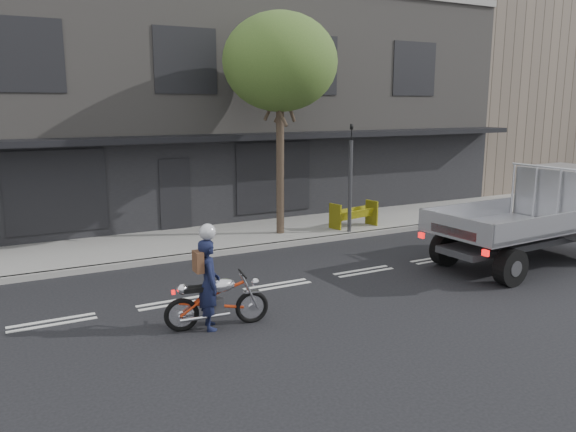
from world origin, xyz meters
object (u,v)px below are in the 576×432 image
Objects in this scene: motorcycle at (217,300)px; flatbed_ute at (558,205)px; street_tree at (280,63)px; traffic_light_pole at (350,184)px; rider at (209,284)px; construction_barrier at (358,215)px.

motorcycle is 9.88m from flatbed_ute.
street_tree reaches higher than motorcycle.
traffic_light_pole reaches higher than rider.
motorcycle is at bearing -80.48° from rider.
rider reaches higher than motorcycle.
rider is 8.70m from construction_barrier.
flatbed_ute is at bearing 11.51° from motorcycle.
traffic_light_pole reaches higher than flatbed_ute.
motorcycle is 1.28× the size of construction_barrier.
street_tree is 3.97× the size of rider.
street_tree is at bearing 63.35° from motorcycle.
flatbed_ute is 3.65× the size of construction_barrier.
street_tree is at bearing 167.36° from construction_barrier.
street_tree is 1.21× the size of flatbed_ute.
traffic_light_pole is at bearing 124.04° from flatbed_ute.
motorcycle is at bearing -141.55° from traffic_light_pole.
street_tree is 5.36m from construction_barrier.
street_tree is 8.54m from rider.
motorcycle is 8.57m from construction_barrier.
rider is 0.30× the size of flatbed_ute.
construction_barrier is at bearing -43.21° from rider.
street_tree is 8.64m from motorcycle.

